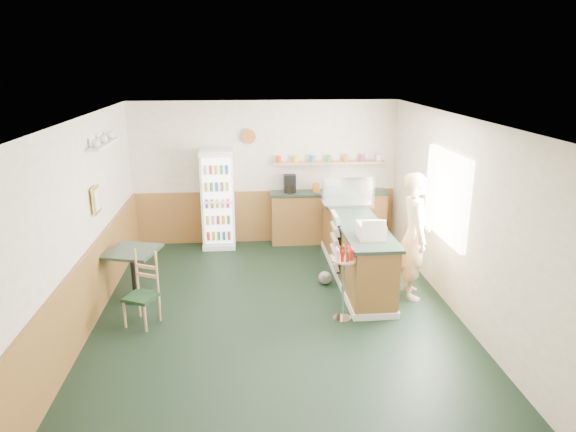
{
  "coord_description": "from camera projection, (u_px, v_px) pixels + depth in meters",
  "views": [
    {
      "loc": [
        -0.4,
        -6.55,
        3.4
      ],
      "look_at": [
        0.22,
        0.6,
        1.21
      ],
      "focal_mm": 32.0,
      "sensor_mm": 36.0,
      "label": 1
    }
  ],
  "objects": [
    {
      "name": "dog_doorstop",
      "position": [
        325.0,
        277.0,
        8.09
      ],
      "size": [
        0.2,
        0.26,
        0.25
      ],
      "rotation": [
        0.0,
        0.0,
        0.43
      ],
      "color": "gray",
      "rests_on": "ground"
    },
    {
      "name": "room_envelope",
      "position": [
        257.0,
        194.0,
        7.5
      ],
      "size": [
        5.04,
        6.02,
        2.72
      ],
      "color": "silver",
      "rests_on": "ground"
    },
    {
      "name": "display_case",
      "position": [
        348.0,
        192.0,
        8.74
      ],
      "size": [
        0.85,
        0.44,
        0.48
      ],
      "color": "silver",
      "rests_on": "service_counter"
    },
    {
      "name": "back_counter",
      "position": [
        328.0,
        215.0,
        9.88
      ],
      "size": [
        2.24,
        0.42,
        1.69
      ],
      "color": "brown",
      "rests_on": "ground"
    },
    {
      "name": "cafe_chair",
      "position": [
        141.0,
        286.0,
        6.82
      ],
      "size": [
        0.5,
        0.5,
        1.0
      ],
      "rotation": [
        0.0,
        0.0,
        -0.44
      ],
      "color": "black",
      "rests_on": "ground"
    },
    {
      "name": "newspaper_rack",
      "position": [
        335.0,
        242.0,
        8.01
      ],
      "size": [
        0.09,
        0.46,
        0.92
      ],
      "color": "black",
      "rests_on": "ground"
    },
    {
      "name": "service_counter",
      "position": [
        355.0,
        250.0,
        8.27
      ],
      "size": [
        0.68,
        3.01,
        1.01
      ],
      "color": "brown",
      "rests_on": "ground"
    },
    {
      "name": "ground",
      "position": [
        276.0,
        311.0,
        7.27
      ],
      "size": [
        6.0,
        6.0,
        0.0
      ],
      "primitive_type": "plane",
      "color": "black",
      "rests_on": "ground"
    },
    {
      "name": "drinks_fridge",
      "position": [
        218.0,
        199.0,
        9.54
      ],
      "size": [
        0.61,
        0.53,
        1.84
      ],
      "color": "white",
      "rests_on": "ground"
    },
    {
      "name": "cash_register",
      "position": [
        371.0,
        231.0,
        7.18
      ],
      "size": [
        0.37,
        0.39,
        0.21
      ],
      "primitive_type": "cube",
      "rotation": [
        0.0,
        0.0,
        -0.02
      ],
      "color": "beige",
      "rests_on": "service_counter"
    },
    {
      "name": "condiment_stand",
      "position": [
        343.0,
        272.0,
        6.84
      ],
      "size": [
        0.33,
        0.33,
        1.03
      ],
      "rotation": [
        0.0,
        0.0,
        0.11
      ],
      "color": "silver",
      "rests_on": "ground"
    },
    {
      "name": "cafe_table",
      "position": [
        133.0,
        265.0,
        7.48
      ],
      "size": [
        0.86,
        0.86,
        0.77
      ],
      "rotation": [
        0.0,
        0.0,
        -0.26
      ],
      "color": "black",
      "rests_on": "ground"
    },
    {
      "name": "shopkeeper",
      "position": [
        414.0,
        236.0,
        7.47
      ],
      "size": [
        0.51,
        0.67,
        1.89
      ],
      "primitive_type": "imported",
      "rotation": [
        0.0,
        0.0,
        1.47
      ],
      "color": "tan",
      "rests_on": "ground"
    }
  ]
}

